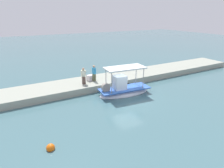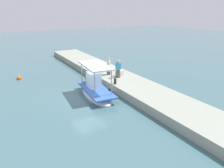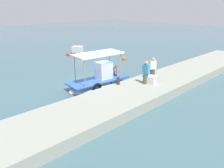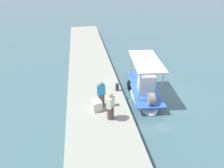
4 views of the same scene
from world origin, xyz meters
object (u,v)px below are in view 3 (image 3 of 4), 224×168
marker_buoy (124,59)px  cargo_crate (152,80)px  main_fishing_boat (100,81)px  fisherman_near_bollard (153,69)px  mooring_bollard (118,81)px  fisherman_by_crate (146,73)px  moored_boat_near (80,54)px

marker_buoy → cargo_crate: bearing=-125.6°
main_fishing_boat → marker_buoy: (7.88, 4.86, -0.37)m
fisherman_near_bollard → mooring_bollard: 2.96m
main_fishing_boat → cargo_crate: 3.99m
fisherman_by_crate → cargo_crate: size_ratio=2.55×
fisherman_by_crate → mooring_bollard: size_ratio=3.39×
fisherman_near_bollard → cargo_crate: 1.24m
main_fishing_boat → mooring_bollard: (0.09, -1.91, 0.44)m
fisherman_by_crate → cargo_crate: 0.65m
main_fishing_boat → fisherman_by_crate: 3.66m
mooring_bollard → cargo_crate: 2.40m
fisherman_near_bollard → fisherman_by_crate: bearing=-165.0°
cargo_crate → main_fishing_boat: bearing=118.9°
cargo_crate → marker_buoy: 10.28m
fisherman_by_crate → mooring_bollard: (-1.51, 1.24, -0.51)m
main_fishing_boat → mooring_bollard: bearing=-87.3°
cargo_crate → fisherman_by_crate: bearing=134.2°
fisherman_near_bollard → fisherman_by_crate: fisherman_by_crate is taller
marker_buoy → fisherman_near_bollard: bearing=-123.2°
fisherman_by_crate → marker_buoy: (6.28, 8.01, -1.31)m
fisherman_near_bollard → marker_buoy: bearing=56.8°
main_fishing_boat → cargo_crate: size_ratio=7.93×
fisherman_near_bollard → moored_boat_near: size_ratio=0.39×
fisherman_by_crate → moored_boat_near: (3.94, 13.36, -1.22)m
main_fishing_boat → fisherman_near_bollard: main_fishing_boat is taller
marker_buoy → moored_boat_near: moored_boat_near is taller
mooring_bollard → marker_buoy: mooring_bollard is taller
moored_boat_near → fisherman_by_crate: bearing=-106.4°
marker_buoy → main_fishing_boat: bearing=-148.4°
moored_boat_near → marker_buoy: bearing=-66.4°
fisherman_by_crate → cargo_crate: fisherman_by_crate is taller
mooring_bollard → marker_buoy: bearing=41.0°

